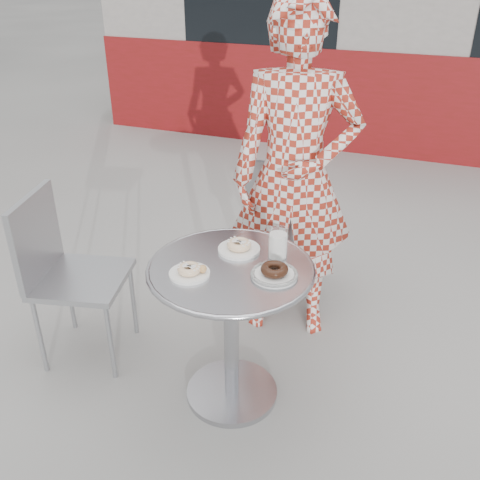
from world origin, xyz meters
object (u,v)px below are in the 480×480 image
(chair_left, at_px, (85,308))
(plate_checker, at_px, (274,273))
(chair_far, at_px, (288,250))
(seated_person, at_px, (295,178))
(bistro_table, at_px, (231,301))
(milk_cup, at_px, (278,244))
(plate_far, at_px, (239,247))
(plate_near, at_px, (190,271))

(chair_left, bearing_deg, plate_checker, -105.70)
(chair_far, height_order, seated_person, seated_person)
(bistro_table, distance_m, milk_cup, 0.31)
(bistro_table, bearing_deg, seated_person, 83.13)
(seated_person, height_order, plate_far, seated_person)
(bistro_table, distance_m, chair_left, 0.84)
(seated_person, bearing_deg, plate_far, -114.06)
(plate_checker, height_order, milk_cup, milk_cup)
(bistro_table, height_order, plate_far, plate_far)
(chair_left, height_order, milk_cup, chair_left)
(chair_far, height_order, plate_near, chair_far)
(chair_left, relative_size, plate_near, 5.28)
(chair_far, height_order, milk_cup, chair_far)
(chair_left, height_order, plate_near, chair_left)
(seated_person, bearing_deg, milk_cup, -95.29)
(plate_near, relative_size, milk_cup, 1.26)
(plate_far, distance_m, plate_near, 0.27)
(plate_far, bearing_deg, bistro_table, -83.38)
(chair_far, xyz_separation_m, plate_near, (-0.11, -1.06, 0.45))
(bistro_table, distance_m, plate_near, 0.25)
(plate_checker, relative_size, milk_cup, 1.46)
(chair_left, bearing_deg, milk_cup, -96.84)
(seated_person, xyz_separation_m, milk_cup, (0.08, -0.51, -0.09))
(chair_far, bearing_deg, plate_far, 86.31)
(plate_near, bearing_deg, bistro_table, 42.08)
(chair_left, bearing_deg, bistro_table, -105.77)
(chair_left, bearing_deg, seated_person, -68.20)
(plate_near, bearing_deg, chair_far, 84.14)
(seated_person, xyz_separation_m, plate_checker, (0.11, -0.66, -0.14))
(plate_near, bearing_deg, plate_far, 65.98)
(chair_left, height_order, seated_person, seated_person)
(chair_left, distance_m, plate_far, 0.91)
(seated_person, xyz_separation_m, plate_near, (-0.21, -0.77, -0.14))
(bistro_table, bearing_deg, chair_left, 177.75)
(seated_person, distance_m, plate_checker, 0.68)
(bistro_table, distance_m, chair_far, 0.98)
(plate_far, bearing_deg, plate_checker, -34.83)
(chair_far, xyz_separation_m, plate_checker, (0.21, -0.95, 0.45))
(bistro_table, xyz_separation_m, milk_cup, (0.15, 0.14, 0.23))
(chair_far, relative_size, seated_person, 0.51)
(bistro_table, height_order, plate_near, plate_near)
(plate_near, distance_m, milk_cup, 0.39)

